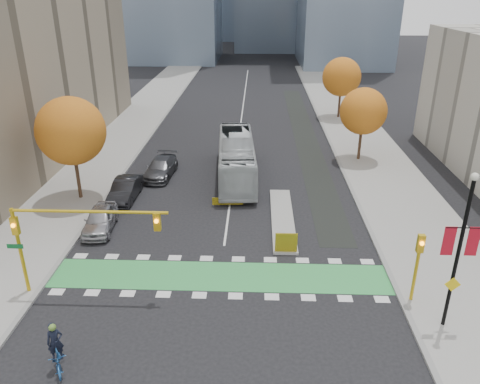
# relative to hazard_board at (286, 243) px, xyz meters

# --- Properties ---
(ground) EXTENTS (300.00, 300.00, 0.00)m
(ground) POSITION_rel_hazard_board_xyz_m (-4.00, -4.20, -0.80)
(ground) COLOR black
(ground) RESTS_ON ground
(sidewalk_west) EXTENTS (7.00, 120.00, 0.15)m
(sidewalk_west) POSITION_rel_hazard_board_xyz_m (-17.50, 15.80, -0.73)
(sidewalk_west) COLOR gray
(sidewalk_west) RESTS_ON ground
(sidewalk_east) EXTENTS (7.00, 120.00, 0.15)m
(sidewalk_east) POSITION_rel_hazard_board_xyz_m (9.50, 15.80, -0.73)
(sidewalk_east) COLOR gray
(sidewalk_east) RESTS_ON ground
(curb_west) EXTENTS (0.30, 120.00, 0.16)m
(curb_west) POSITION_rel_hazard_board_xyz_m (-14.00, 15.80, -0.73)
(curb_west) COLOR gray
(curb_west) RESTS_ON ground
(curb_east) EXTENTS (0.30, 120.00, 0.16)m
(curb_east) POSITION_rel_hazard_board_xyz_m (6.00, 15.80, -0.73)
(curb_east) COLOR gray
(curb_east) RESTS_ON ground
(bike_crossing) EXTENTS (20.00, 3.00, 0.01)m
(bike_crossing) POSITION_rel_hazard_board_xyz_m (-4.00, -2.70, -0.79)
(bike_crossing) COLOR green
(bike_crossing) RESTS_ON ground
(centre_line) EXTENTS (0.15, 70.00, 0.01)m
(centre_line) POSITION_rel_hazard_board_xyz_m (-4.00, 35.80, -0.80)
(centre_line) COLOR silver
(centre_line) RESTS_ON ground
(bike_lane_paint) EXTENTS (2.50, 50.00, 0.01)m
(bike_lane_paint) POSITION_rel_hazard_board_xyz_m (3.50, 25.80, -0.80)
(bike_lane_paint) COLOR black
(bike_lane_paint) RESTS_ON ground
(median_island) EXTENTS (1.60, 10.00, 0.16)m
(median_island) POSITION_rel_hazard_board_xyz_m (0.00, 4.80, -0.72)
(median_island) COLOR gray
(median_island) RESTS_ON ground
(hazard_board) EXTENTS (1.40, 0.12, 1.30)m
(hazard_board) POSITION_rel_hazard_board_xyz_m (0.00, 0.00, 0.00)
(hazard_board) COLOR yellow
(hazard_board) RESTS_ON median_island
(tree_west) EXTENTS (5.20, 5.20, 8.22)m
(tree_west) POSITION_rel_hazard_board_xyz_m (-16.00, 7.80, 4.82)
(tree_west) COLOR #332114
(tree_west) RESTS_ON ground
(tree_east_near) EXTENTS (4.40, 4.40, 7.08)m
(tree_east_near) POSITION_rel_hazard_board_xyz_m (8.00, 17.80, 4.06)
(tree_east_near) COLOR #332114
(tree_east_near) RESTS_ON ground
(tree_east_far) EXTENTS (4.80, 4.80, 7.65)m
(tree_east_far) POSITION_rel_hazard_board_xyz_m (8.50, 33.80, 4.44)
(tree_east_far) COLOR #332114
(tree_east_far) RESTS_ON ground
(traffic_signal_west) EXTENTS (8.53, 0.56, 5.20)m
(traffic_signal_west) POSITION_rel_hazard_board_xyz_m (-11.93, -4.71, 3.23)
(traffic_signal_west) COLOR #BF9914
(traffic_signal_west) RESTS_ON ground
(traffic_signal_east) EXTENTS (0.35, 0.43, 4.10)m
(traffic_signal_east) POSITION_rel_hazard_board_xyz_m (6.50, -4.71, 1.93)
(traffic_signal_east) COLOR #BF9914
(traffic_signal_east) RESTS_ON ground
(banner_lamppost) EXTENTS (1.65, 0.36, 8.28)m
(banner_lamppost) POSITION_rel_hazard_board_xyz_m (7.50, -6.70, 3.81)
(banner_lamppost) COLOR black
(banner_lamppost) RESTS_ON ground
(cyclist) EXTENTS (1.54, 2.22, 2.43)m
(cyclist) POSITION_rel_hazard_board_xyz_m (-10.59, -10.18, 0.01)
(cyclist) COLOR #215699
(cyclist) RESTS_ON ground
(bus) EXTENTS (3.83, 12.97, 3.57)m
(bus) POSITION_rel_hazard_board_xyz_m (-3.73, 12.97, 0.98)
(bus) COLOR #B0B6B8
(bus) RESTS_ON ground
(parked_car_a) EXTENTS (2.29, 4.84, 1.60)m
(parked_car_a) POSITION_rel_hazard_board_xyz_m (-12.77, 2.75, -0.00)
(parked_car_a) COLOR #A3A3A8
(parked_car_a) RESTS_ON ground
(parked_car_b) EXTENTS (1.81, 5.02, 1.65)m
(parked_car_b) POSITION_rel_hazard_board_xyz_m (-12.36, 7.90, 0.02)
(parked_car_b) COLOR black
(parked_car_b) RESTS_ON ground
(parked_car_c) EXTENTS (2.62, 5.63, 1.59)m
(parked_car_c) POSITION_rel_hazard_board_xyz_m (-10.50, 12.90, -0.01)
(parked_car_c) COLOR #46474B
(parked_car_c) RESTS_ON ground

